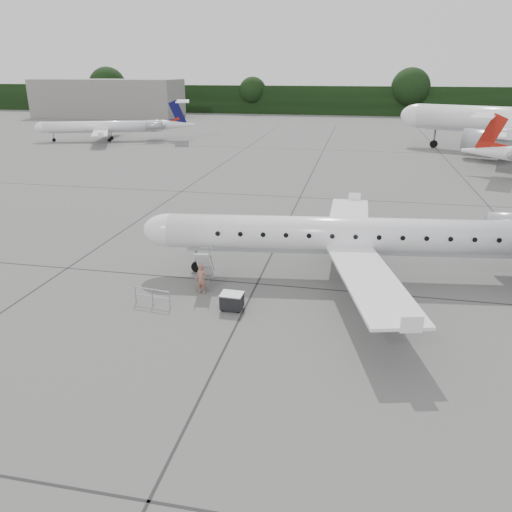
# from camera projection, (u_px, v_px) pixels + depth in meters

# --- Properties ---
(ground) EXTENTS (320.00, 320.00, 0.00)m
(ground) POSITION_uv_depth(u_px,v_px,m) (368.00, 331.00, 25.62)
(ground) COLOR slate
(ground) RESTS_ON ground
(treeline) EXTENTS (260.00, 4.00, 8.00)m
(treeline) POSITION_uv_depth(u_px,v_px,m) (366.00, 101.00, 143.47)
(treeline) COLOR black
(treeline) RESTS_ON ground
(terminal_building) EXTENTS (40.00, 14.00, 10.00)m
(terminal_building) POSITION_uv_depth(u_px,v_px,m) (108.00, 98.00, 137.80)
(terminal_building) COLOR slate
(terminal_building) RESTS_ON ground
(main_regional_jet) EXTENTS (33.09, 25.65, 7.85)m
(main_regional_jet) POSITION_uv_depth(u_px,v_px,m) (357.00, 218.00, 31.07)
(main_regional_jet) COLOR white
(main_regional_jet) RESTS_ON ground
(airstair) EXTENTS (1.10, 2.17, 2.46)m
(airstair) POSITION_uv_depth(u_px,v_px,m) (205.00, 267.00, 30.64)
(airstair) COLOR white
(airstair) RESTS_ON ground
(passenger) EXTENTS (0.72, 0.51, 1.86)m
(passenger) POSITION_uv_depth(u_px,v_px,m) (202.00, 279.00, 29.64)
(passenger) COLOR #976452
(passenger) RESTS_ON ground
(safety_railing) EXTENTS (2.19, 0.38, 1.00)m
(safety_railing) POSITION_uv_depth(u_px,v_px,m) (152.00, 298.00, 28.24)
(safety_railing) COLOR gray
(safety_railing) RESTS_ON ground
(baggage_cart) EXTENTS (1.22, 1.00, 1.03)m
(baggage_cart) POSITION_uv_depth(u_px,v_px,m) (232.00, 301.00, 27.77)
(baggage_cart) COLOR black
(baggage_cart) RESTS_ON ground
(bg_regional_left) EXTENTS (32.38, 27.56, 7.21)m
(bg_regional_left) POSITION_uv_depth(u_px,v_px,m) (103.00, 121.00, 92.13)
(bg_regional_left) COLOR white
(bg_regional_left) RESTS_ON ground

